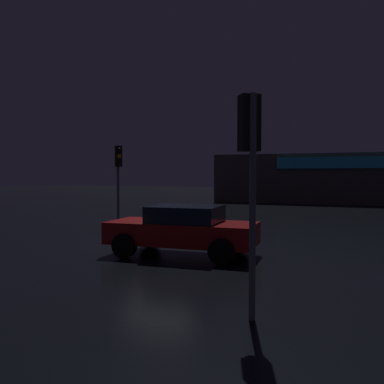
{
  "coord_description": "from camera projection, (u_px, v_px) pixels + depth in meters",
  "views": [
    {
      "loc": [
        6.31,
        -12.83,
        2.4
      ],
      "look_at": [
        -0.44,
        3.9,
        1.62
      ],
      "focal_mm": 39.4,
      "sensor_mm": 36.0,
      "label": 1
    }
  ],
  "objects": [
    {
      "name": "ground_plane",
      "position": [
        161.0,
        244.0,
        14.35
      ],
      "size": [
        120.0,
        120.0,
        0.0
      ],
      "primitive_type": "plane",
      "color": "black"
    },
    {
      "name": "store_building",
      "position": [
        349.0,
        178.0,
        35.18
      ],
      "size": [
        21.66,
        6.81,
        4.04
      ],
      "color": "#4C4742",
      "rests_on": "ground"
    },
    {
      "name": "traffic_signal_main",
      "position": [
        250.0,
        148.0,
        6.92
      ],
      "size": [
        0.41,
        0.43,
        3.7
      ],
      "color": "#595B60",
      "rests_on": "ground"
    },
    {
      "name": "traffic_signal_opposite",
      "position": [
        118.0,
        167.0,
        20.54
      ],
      "size": [
        0.42,
        0.42,
        3.77
      ],
      "color": "#595B60",
      "rests_on": "ground"
    },
    {
      "name": "car_near",
      "position": [
        183.0,
        229.0,
        12.33
      ],
      "size": [
        4.42,
        2.21,
        1.47
      ],
      "color": "#A51414",
      "rests_on": "ground"
    }
  ]
}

